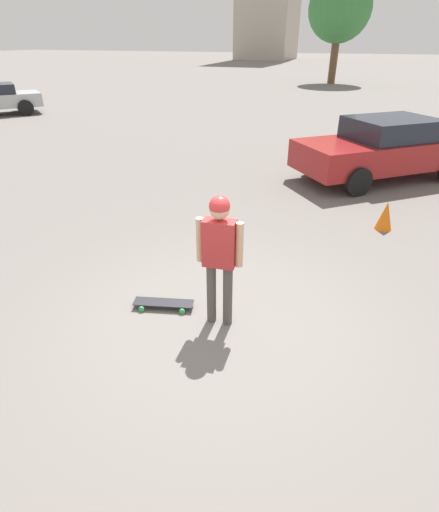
# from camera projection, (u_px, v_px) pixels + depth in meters

# --- Properties ---
(ground_plane) EXTENTS (220.00, 220.00, 0.00)m
(ground_plane) POSITION_uv_depth(u_px,v_px,m) (220.00, 321.00, 5.27)
(ground_plane) COLOR slate
(person) EXTENTS (0.57, 0.24, 1.75)m
(person) POSITION_uv_depth(u_px,v_px,m) (220.00, 247.00, 4.74)
(person) COLOR #4C4742
(person) RESTS_ON ground_plane
(skateboard) EXTENTS (0.85, 0.43, 0.09)m
(skateboard) POSITION_uv_depth(u_px,v_px,m) (163.00, 303.00, 5.50)
(skateboard) COLOR #232328
(skateboard) RESTS_ON ground_plane
(car_parked_near) EXTENTS (4.63, 4.44, 1.54)m
(car_parked_near) POSITION_uv_depth(u_px,v_px,m) (385.00, 148.00, 10.30)
(car_parked_near) COLOR maroon
(car_parked_near) RESTS_ON ground_plane
(tree_distant) EXTENTS (4.81, 4.81, 7.70)m
(tree_distant) POSITION_uv_depth(u_px,v_px,m) (340.00, 9.00, 30.57)
(tree_distant) COLOR brown
(tree_distant) RESTS_ON ground_plane
(traffic_cone) EXTENTS (0.32, 0.32, 0.56)m
(traffic_cone) POSITION_uv_depth(u_px,v_px,m) (385.00, 216.00, 7.69)
(traffic_cone) COLOR orange
(traffic_cone) RESTS_ON ground_plane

